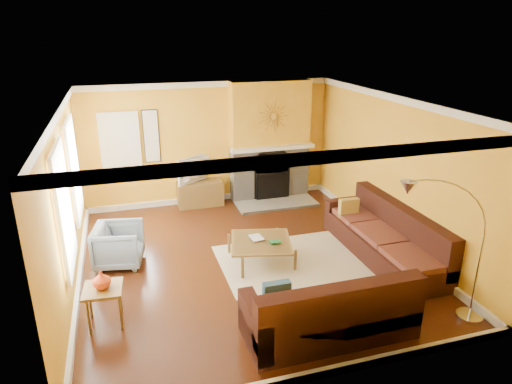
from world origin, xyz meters
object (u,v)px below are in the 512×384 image
object	(u,v)px
coffee_table	(261,251)
media_console	(200,194)
armchair	(119,245)
arc_lamp	(445,256)
side_table	(105,306)
sectional_sofa	(327,252)

from	to	relation	value
coffee_table	media_console	distance (m)	2.95
armchair	arc_lamp	bearing A→B (deg)	-115.52
media_console	side_table	world-z (taller)	same
sectional_sofa	arc_lamp	distance (m)	1.91
coffee_table	armchair	world-z (taller)	armchair
armchair	arc_lamp	distance (m)	5.05
media_console	armchair	world-z (taller)	armchair
sectional_sofa	side_table	world-z (taller)	sectional_sofa
media_console	arc_lamp	xyz separation A→B (m)	(2.22, -5.28, 0.79)
coffee_table	side_table	bearing A→B (deg)	-157.73
coffee_table	arc_lamp	world-z (taller)	arc_lamp
sectional_sofa	media_console	world-z (taller)	sectional_sofa
arc_lamp	sectional_sofa	bearing A→B (deg)	118.48
sectional_sofa	armchair	size ratio (longest dim) A/B	4.54
sectional_sofa	armchair	xyz separation A→B (m)	(-3.15, 1.40, -0.10)
media_console	arc_lamp	size ratio (longest dim) A/B	0.47
coffee_table	media_console	world-z (taller)	media_console
sectional_sofa	media_console	size ratio (longest dim) A/B	3.53
sectional_sofa	arc_lamp	bearing A→B (deg)	-61.52
arc_lamp	side_table	bearing A→B (deg)	162.38
sectional_sofa	media_console	xyz separation A→B (m)	(-1.36, 3.70, -0.17)
coffee_table	media_console	bearing A→B (deg)	100.06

